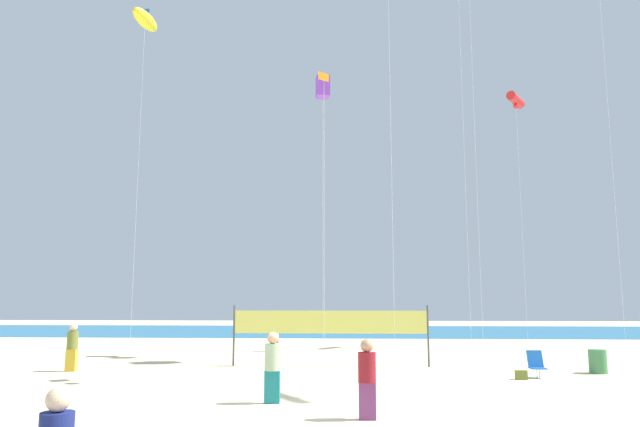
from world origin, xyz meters
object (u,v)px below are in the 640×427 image
(beachgoer_mustard_shirt, at_px, (275,335))
(kite_violet_box, at_px, (323,88))
(beach_handbag, at_px, (521,375))
(folding_beach_chair, at_px, (536,363))
(kite_red_tube, at_px, (516,101))
(beachgoer_sage_shirt, at_px, (273,365))
(beachgoer_maroon_shirt, at_px, (367,376))
(trash_barrel, at_px, (598,361))
(beachgoer_olive_shirt, at_px, (72,346))
(kite_yellow_inflatable, at_px, (145,20))
(kite_orange_diamond, at_px, (324,89))
(volleyball_net, at_px, (330,324))

(beachgoer_mustard_shirt, height_order, kite_violet_box, kite_violet_box)
(beachgoer_mustard_shirt, relative_size, beach_handbag, 4.21)
(folding_beach_chair, height_order, kite_red_tube, kite_red_tube)
(beachgoer_sage_shirt, bearing_deg, kite_red_tube, -152.83)
(beachgoer_maroon_shirt, height_order, trash_barrel, beachgoer_maroon_shirt)
(beachgoer_maroon_shirt, xyz_separation_m, trash_barrel, (8.45, 8.68, -0.51))
(beachgoer_olive_shirt, xyz_separation_m, folding_beach_chair, (16.63, -0.77, -0.47))
(folding_beach_chair, xyz_separation_m, kite_yellow_inflatable, (-17.40, 8.51, 17.21))
(kite_orange_diamond, bearing_deg, beach_handbag, 7.92)
(folding_beach_chair, xyz_separation_m, trash_barrel, (2.55, 1.27, -0.05))
(kite_red_tube, bearing_deg, kite_orange_diamond, -126.26)
(beachgoer_olive_shirt, height_order, kite_orange_diamond, kite_orange_diamond)
(beachgoer_olive_shirt, bearing_deg, trash_barrel, 141.54)
(beachgoer_maroon_shirt, xyz_separation_m, folding_beach_chair, (5.91, 7.41, -0.46))
(folding_beach_chair, height_order, volleyball_net, volleyball_net)
(beachgoer_maroon_shirt, bearing_deg, folding_beach_chair, -111.21)
(folding_beach_chair, relative_size, kite_orange_diamond, 0.09)
(beachgoer_maroon_shirt, relative_size, folding_beach_chair, 1.96)
(beach_handbag, bearing_deg, beachgoer_mustard_shirt, 133.16)
(beach_handbag, bearing_deg, trash_barrel, 29.70)
(beach_handbag, bearing_deg, folding_beach_chair, 40.17)
(volleyball_net, bearing_deg, beachgoer_sage_shirt, -97.63)
(kite_violet_box, bearing_deg, beachgoer_olive_shirt, -143.11)
(beachgoer_sage_shirt, bearing_deg, kite_yellow_inflatable, -87.37)
(folding_beach_chair, distance_m, kite_yellow_inflatable, 25.91)
(beachgoer_maroon_shirt, distance_m, kite_red_tube, 26.10)
(beachgoer_olive_shirt, relative_size, beachgoer_mustard_shirt, 1.10)
(beachgoer_sage_shirt, relative_size, kite_violet_box, 0.13)
(beachgoer_maroon_shirt, bearing_deg, kite_orange_diamond, -60.91)
(beachgoer_maroon_shirt, xyz_separation_m, kite_red_tube, (9.37, 20.39, 13.32))
(kite_red_tube, bearing_deg, beachgoer_sage_shirt, -122.43)
(beachgoer_sage_shirt, relative_size, trash_barrel, 2.14)
(beachgoer_mustard_shirt, distance_m, beach_handbag, 13.99)
(beachgoer_mustard_shirt, bearing_deg, folding_beach_chair, -163.16)
(beach_handbag, relative_size, kite_violet_box, 0.03)
(kite_violet_box, distance_m, kite_red_tube, 12.45)
(folding_beach_chair, bearing_deg, beachgoer_olive_shirt, -147.41)
(volleyball_net, bearing_deg, kite_orange_diamond, -89.85)
(trash_barrel, xyz_separation_m, volleyball_net, (-9.70, 1.69, 1.22))
(beachgoer_mustard_shirt, distance_m, folding_beach_chair, 14.06)
(beachgoer_mustard_shirt, height_order, kite_orange_diamond, kite_orange_diamond)
(beachgoer_sage_shirt, distance_m, kite_orange_diamond, 9.81)
(beachgoer_sage_shirt, xyz_separation_m, volleyball_net, (1.13, 8.46, 0.68))
(kite_orange_diamond, bearing_deg, beachgoer_mustard_shirt, 105.61)
(folding_beach_chair, bearing_deg, kite_red_tube, 110.33)
(beachgoer_mustard_shirt, distance_m, volleyball_net, 7.39)
(beachgoer_maroon_shirt, bearing_deg, beachgoer_mustard_shirt, -58.37)
(trash_barrel, bearing_deg, beachgoer_sage_shirt, -147.97)
(beachgoer_mustard_shirt, bearing_deg, beach_handbag, -166.79)
(beachgoer_olive_shirt, distance_m, kite_orange_diamond, 13.19)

